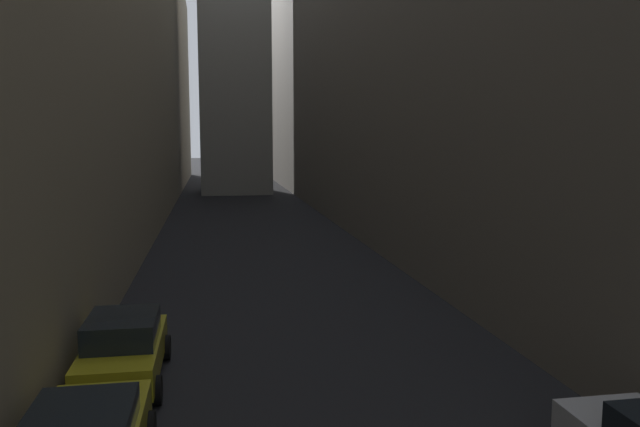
# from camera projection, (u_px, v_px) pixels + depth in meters

# --- Properties ---
(ground_plane) EXTENTS (264.00, 264.00, 0.00)m
(ground_plane) POSITION_uv_depth(u_px,v_px,m) (251.00, 227.00, 38.54)
(ground_plane) COLOR black
(building_block_left) EXTENTS (11.11, 108.00, 24.23)m
(building_block_left) POSITION_uv_depth(u_px,v_px,m) (63.00, 29.00, 37.12)
(building_block_left) COLOR gray
(building_block_left) RESTS_ON ground
(building_block_right) EXTENTS (11.38, 108.00, 24.54)m
(building_block_right) POSITION_uv_depth(u_px,v_px,m) (416.00, 36.00, 40.89)
(building_block_right) COLOR #60594F
(building_block_right) RESTS_ON ground
(parked_car_left_far) EXTENTS (1.88, 3.96, 1.58)m
(parked_car_left_far) POSITION_uv_depth(u_px,v_px,m) (124.00, 349.00, 14.04)
(parked_car_left_far) COLOR #A59919
(parked_car_left_far) RESTS_ON ground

